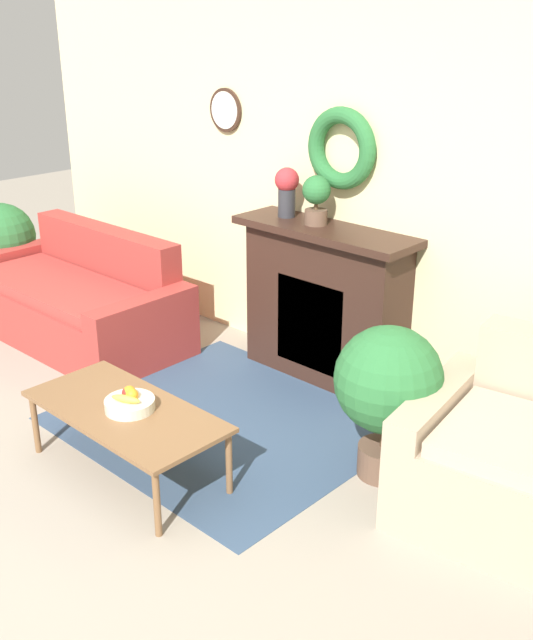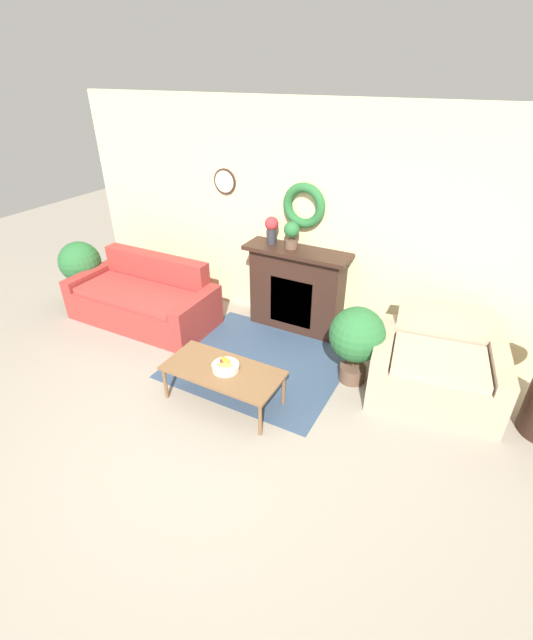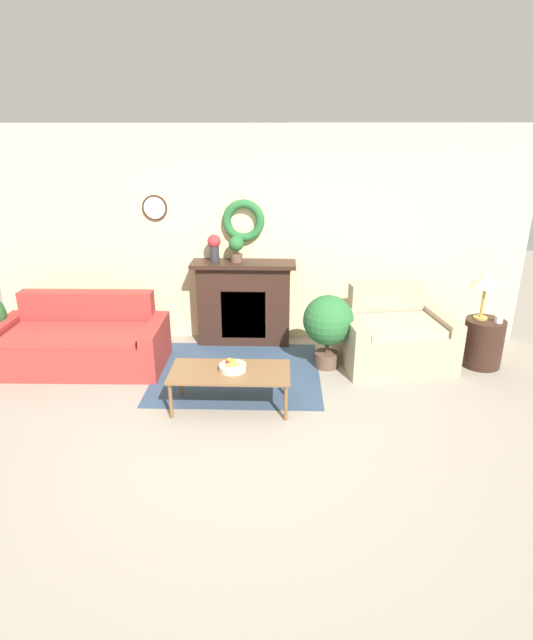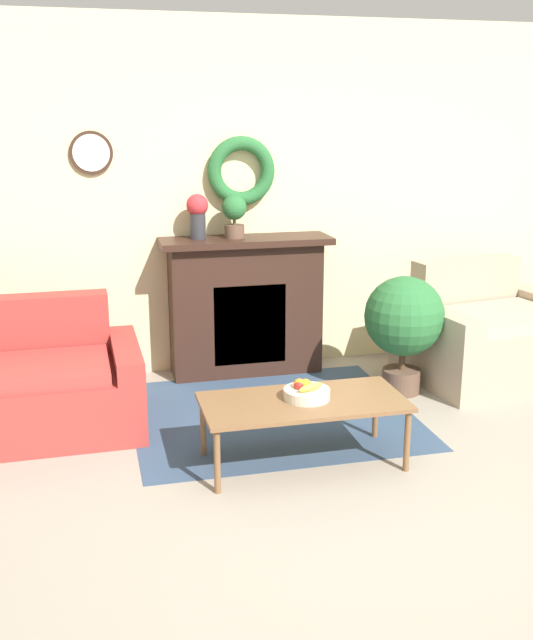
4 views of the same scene
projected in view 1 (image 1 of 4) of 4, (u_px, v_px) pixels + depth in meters
ground_plane at (33, 544)px, 3.60m from camera, size 16.00×16.00×0.00m
floor_rug at (227, 421)px, 4.68m from camera, size 1.88×1.66×0.01m
wall_back at (364, 183)px, 4.83m from camera, size 6.80×0.17×2.70m
fireplace at (325, 303)px, 5.08m from camera, size 1.31×0.41×1.08m
couch_left at (77, 301)px, 5.84m from camera, size 1.95×0.92×0.82m
coffee_table at (125, 414)px, 4.04m from camera, size 1.18×0.56×0.40m
fruit_bowl at (130, 402)px, 4.01m from camera, size 0.27×0.27×0.12m
vase_on_mantel_left at (287, 188)px, 5.03m from camera, size 0.17×0.17×0.34m
potted_plant_on_mantel at (316, 197)px, 4.85m from camera, size 0.19×0.19×0.32m
potted_plant_floor_by_couch at (2, 240)px, 6.53m from camera, size 0.58×0.58×0.86m
potted_plant_floor_by_loveseat at (388, 385)px, 3.95m from camera, size 0.58×0.58×0.87m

